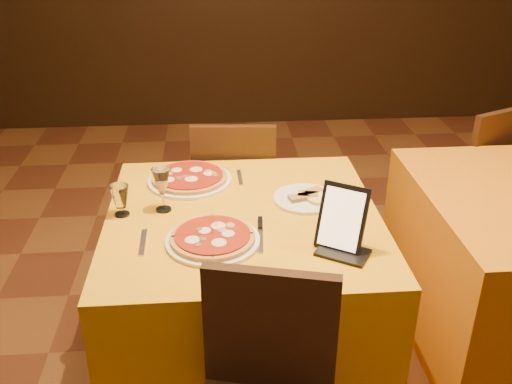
{
  "coord_description": "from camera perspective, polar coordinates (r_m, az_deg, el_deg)",
  "views": [
    {
      "loc": [
        -0.32,
        -1.66,
        1.87
      ],
      "look_at": [
        -0.16,
        0.33,
        0.86
      ],
      "focal_mm": 40.0,
      "sensor_mm": 36.0,
      "label": 1
    }
  ],
  "objects": [
    {
      "name": "main_table",
      "position": [
        2.51,
        -1.19,
        -9.77
      ],
      "size": [
        1.1,
        1.1,
        0.75
      ],
      "primitive_type": "cube",
      "color": "orange",
      "rests_on": "floor"
    },
    {
      "name": "pizza_far",
      "position": [
        2.58,
        -6.65,
        1.34
      ],
      "size": [
        0.38,
        0.38,
        0.03
      ],
      "rotation": [
        0.0,
        0.0,
        0.02
      ],
      "color": "white",
      "rests_on": "main_table"
    },
    {
      "name": "cutlet_dish",
      "position": [
        2.41,
        4.95,
        -0.54
      ],
      "size": [
        0.27,
        0.27,
        0.03
      ],
      "rotation": [
        0.0,
        0.0,
        -0.4
      ],
      "color": "white",
      "rests_on": "main_table"
    },
    {
      "name": "fork_near",
      "position": [
        2.15,
        -11.24,
        -4.96
      ],
      "size": [
        0.03,
        0.18,
        0.01
      ],
      "primitive_type": "cube",
      "rotation": [
        0.0,
        0.0,
        1.6
      ],
      "color": "#A6A6AC",
      "rests_on": "main_table"
    },
    {
      "name": "water_glass",
      "position": [
        2.33,
        -13.4,
        -0.84
      ],
      "size": [
        0.08,
        0.08,
        0.13
      ],
      "primitive_type": null,
      "rotation": [
        0.0,
        0.0,
        -0.34
      ],
      "color": "white",
      "rests_on": "main_table"
    },
    {
      "name": "wine_glass",
      "position": [
        2.32,
        -9.37,
        0.27
      ],
      "size": [
        0.09,
        0.09,
        0.19
      ],
      "primitive_type": null,
      "rotation": [
        0.0,
        0.0,
        -0.14
      ],
      "color": "#F6CC8C",
      "rests_on": "main_table"
    },
    {
      "name": "chair_side_far",
      "position": [
        3.54,
        20.19,
        1.57
      ],
      "size": [
        0.57,
        0.57,
        0.91
      ],
      "primitive_type": null,
      "rotation": [
        0.0,
        0.0,
        3.56
      ],
      "color": "black",
      "rests_on": "floor"
    },
    {
      "name": "tablet",
      "position": [
        2.06,
        8.6,
        -2.59
      ],
      "size": [
        0.2,
        0.17,
        0.23
      ],
      "primitive_type": "cube",
      "rotation": [
        -0.35,
        0.0,
        -0.56
      ],
      "color": "black",
      "rests_on": "main_table"
    },
    {
      "name": "chair_main_far",
      "position": [
        3.13,
        -2.06,
        0.01
      ],
      "size": [
        0.4,
        0.4,
        0.91
      ],
      "primitive_type": null,
      "rotation": [
        0.0,
        0.0,
        3.06
      ],
      "color": "black",
      "rests_on": "floor"
    },
    {
      "name": "pizza_near",
      "position": [
        2.12,
        -4.35,
        -4.68
      ],
      "size": [
        0.35,
        0.35,
        0.03
      ],
      "rotation": [
        0.0,
        0.0,
        -0.39
      ],
      "color": "white",
      "rests_on": "main_table"
    },
    {
      "name": "fork_far",
      "position": [
        2.61,
        -1.63,
        1.46
      ],
      "size": [
        0.02,
        0.16,
        0.01
      ],
      "primitive_type": "cube",
      "rotation": [
        0.0,
        0.0,
        1.6
      ],
      "color": "#B0B1B7",
      "rests_on": "main_table"
    },
    {
      "name": "knife",
      "position": [
        2.16,
        0.43,
        -4.36
      ],
      "size": [
        0.04,
        0.25,
        0.01
      ],
      "primitive_type": "cube",
      "rotation": [
        0.0,
        0.0,
        1.49
      ],
      "color": "silver",
      "rests_on": "main_table"
    }
  ]
}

